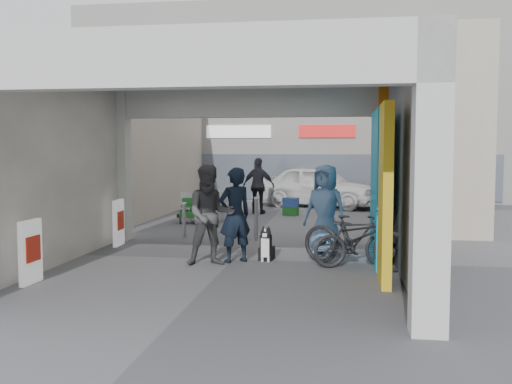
% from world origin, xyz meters
% --- Properties ---
extents(ground, '(90.00, 90.00, 0.00)m').
position_xyz_m(ground, '(0.00, 0.00, 0.00)').
color(ground, '#5C5C61').
rests_on(ground, ground).
extents(arcade_canopy, '(6.40, 6.45, 6.40)m').
position_xyz_m(arcade_canopy, '(0.54, -0.82, 2.30)').
color(arcade_canopy, '#B6B6B2').
rests_on(arcade_canopy, ground).
extents(far_building, '(18.00, 4.08, 8.00)m').
position_xyz_m(far_building, '(-0.00, 13.99, 3.99)').
color(far_building, white).
rests_on(far_building, ground).
extents(plaza_bldg_left, '(2.00, 9.00, 5.00)m').
position_xyz_m(plaza_bldg_left, '(-4.50, 7.50, 2.50)').
color(plaza_bldg_left, '#B2A693').
rests_on(plaza_bldg_left, ground).
extents(plaza_bldg_right, '(2.00, 9.00, 5.00)m').
position_xyz_m(plaza_bldg_right, '(4.50, 7.50, 2.50)').
color(plaza_bldg_right, '#B2A693').
rests_on(plaza_bldg_right, ground).
extents(bollard_left, '(0.09, 0.09, 0.82)m').
position_xyz_m(bollard_left, '(-1.65, 2.53, 0.41)').
color(bollard_left, '#92949A').
rests_on(bollard_left, ground).
extents(bollard_center, '(0.09, 0.09, 0.98)m').
position_xyz_m(bollard_center, '(0.11, 2.35, 0.49)').
color(bollard_center, '#92949A').
rests_on(bollard_center, ground).
extents(bollard_right, '(0.09, 0.09, 0.86)m').
position_xyz_m(bollard_right, '(1.72, 2.51, 0.43)').
color(bollard_right, '#92949A').
rests_on(bollard_right, ground).
extents(advert_board_near, '(0.11, 0.55, 1.00)m').
position_xyz_m(advert_board_near, '(-2.75, -2.38, 0.51)').
color(advert_board_near, white).
rests_on(advert_board_near, ground).
extents(advert_board_far, '(0.13, 0.55, 1.00)m').
position_xyz_m(advert_board_far, '(-2.75, 1.21, 0.51)').
color(advert_board_far, white).
rests_on(advert_board_far, ground).
extents(cafe_set, '(1.42, 1.15, 0.86)m').
position_xyz_m(cafe_set, '(-1.85, 5.52, 0.30)').
color(cafe_set, '#ACACB1').
rests_on(cafe_set, ground).
extents(produce_stand, '(1.08, 0.58, 0.71)m').
position_xyz_m(produce_stand, '(-1.97, 5.12, 0.28)').
color(produce_stand, black).
rests_on(produce_stand, ground).
extents(crate_stack, '(0.52, 0.44, 0.56)m').
position_xyz_m(crate_stack, '(0.48, 7.41, 0.28)').
color(crate_stack, '#1B611E').
rests_on(crate_stack, ground).
extents(border_collie, '(0.25, 0.48, 0.67)m').
position_xyz_m(border_collie, '(0.65, -0.02, 0.27)').
color(border_collie, black).
rests_on(border_collie, ground).
extents(man_with_dog, '(0.77, 0.72, 1.76)m').
position_xyz_m(man_with_dog, '(0.09, -0.23, 0.88)').
color(man_with_dog, black).
rests_on(man_with_dog, ground).
extents(man_back_turned, '(1.05, 0.93, 1.82)m').
position_xyz_m(man_back_turned, '(-0.30, -0.55, 0.91)').
color(man_back_turned, '#3F3F42').
rests_on(man_back_turned, ground).
extents(man_elderly, '(1.03, 0.88, 1.79)m').
position_xyz_m(man_elderly, '(1.73, 0.78, 0.90)').
color(man_elderly, '#5D84B5').
rests_on(man_elderly, ground).
extents(man_crates, '(1.13, 0.64, 1.82)m').
position_xyz_m(man_crates, '(-0.59, 7.69, 0.91)').
color(man_crates, black).
rests_on(man_crates, ground).
extents(bicycle_front, '(2.18, 1.60, 1.09)m').
position_xyz_m(bicycle_front, '(2.30, -0.38, 0.55)').
color(bicycle_front, black).
rests_on(bicycle_front, ground).
extents(bicycle_rear, '(1.62, 0.94, 0.94)m').
position_xyz_m(bicycle_rear, '(2.30, -0.37, 0.47)').
color(bicycle_rear, black).
rests_on(bicycle_rear, ground).
extents(white_van, '(4.80, 3.31, 1.52)m').
position_xyz_m(white_van, '(1.28, 10.17, 0.76)').
color(white_van, silver).
rests_on(white_van, ground).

